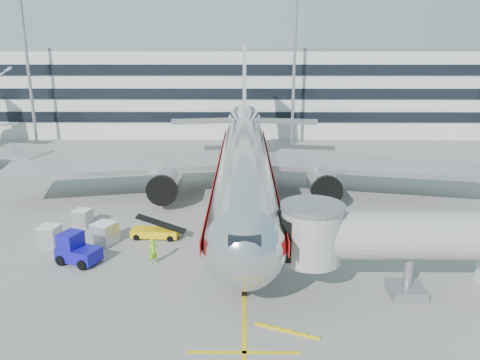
{
  "coord_description": "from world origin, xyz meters",
  "views": [
    {
      "loc": [
        -0.05,
        -35.28,
        15.46
      ],
      "look_at": [
        -0.4,
        5.45,
        4.0
      ],
      "focal_mm": 35.0,
      "sensor_mm": 36.0,
      "label": 1
    }
  ],
  "objects_px": {
    "belt_loader": "(155,232)",
    "baggage_tug": "(76,250)",
    "cargo_container_right": "(83,218)",
    "cargo_container_front": "(105,233)",
    "main_jet": "(244,161)",
    "ramp_worker": "(153,252)",
    "cargo_container_left": "(49,236)"
  },
  "relations": [
    {
      "from": "belt_loader",
      "to": "baggage_tug",
      "type": "xyz_separation_m",
      "value": [
        -5.0,
        -4.76,
        0.45
      ]
    },
    {
      "from": "baggage_tug",
      "to": "cargo_container_right",
      "type": "relative_size",
      "value": 2.1
    },
    {
      "from": "belt_loader",
      "to": "cargo_container_front",
      "type": "bearing_deg",
      "value": -162.91
    },
    {
      "from": "main_jet",
      "to": "cargo_container_left",
      "type": "relative_size",
      "value": 29.91
    },
    {
      "from": "belt_loader",
      "to": "baggage_tug",
      "type": "distance_m",
      "value": 6.92
    },
    {
      "from": "main_jet",
      "to": "baggage_tug",
      "type": "xyz_separation_m",
      "value": [
        -12.54,
        -15.0,
        -3.23
      ]
    },
    {
      "from": "cargo_container_left",
      "to": "main_jet",
      "type": "bearing_deg",
      "value": 36.57
    },
    {
      "from": "main_jet",
      "to": "cargo_container_front",
      "type": "distance_m",
      "value": 16.54
    },
    {
      "from": "cargo_container_right",
      "to": "ramp_worker",
      "type": "height_order",
      "value": "ramp_worker"
    },
    {
      "from": "main_jet",
      "to": "cargo_container_left",
      "type": "distance_m",
      "value": 20.05
    },
    {
      "from": "cargo_container_left",
      "to": "cargo_container_front",
      "type": "distance_m",
      "value": 4.43
    },
    {
      "from": "cargo_container_left",
      "to": "cargo_container_right",
      "type": "xyz_separation_m",
      "value": [
        1.25,
        4.38,
        -0.06
      ]
    },
    {
      "from": "belt_loader",
      "to": "ramp_worker",
      "type": "bearing_deg",
      "value": -81.09
    },
    {
      "from": "cargo_container_front",
      "to": "belt_loader",
      "type": "bearing_deg",
      "value": 17.09
    },
    {
      "from": "main_jet",
      "to": "ramp_worker",
      "type": "bearing_deg",
      "value": -113.98
    },
    {
      "from": "belt_loader",
      "to": "cargo_container_right",
      "type": "xyz_separation_m",
      "value": [
        -7.08,
        2.85,
        0.19
      ]
    },
    {
      "from": "main_jet",
      "to": "cargo_container_front",
      "type": "relative_size",
      "value": 22.88
    },
    {
      "from": "main_jet",
      "to": "cargo_container_left",
      "type": "bearing_deg",
      "value": -143.43
    },
    {
      "from": "cargo_container_right",
      "to": "cargo_container_front",
      "type": "bearing_deg",
      "value": -52.07
    },
    {
      "from": "cargo_container_right",
      "to": "cargo_container_front",
      "type": "xyz_separation_m",
      "value": [
        3.16,
        -4.06,
        0.15
      ]
    },
    {
      "from": "baggage_tug",
      "to": "ramp_worker",
      "type": "height_order",
      "value": "baggage_tug"
    },
    {
      "from": "cargo_container_right",
      "to": "baggage_tug",
      "type": "bearing_deg",
      "value": -74.71
    },
    {
      "from": "main_jet",
      "to": "cargo_container_left",
      "type": "height_order",
      "value": "main_jet"
    },
    {
      "from": "baggage_tug",
      "to": "cargo_container_left",
      "type": "xyz_separation_m",
      "value": [
        -3.33,
        3.23,
        -0.2
      ]
    },
    {
      "from": "ramp_worker",
      "to": "baggage_tug",
      "type": "bearing_deg",
      "value": 136.13
    },
    {
      "from": "main_jet",
      "to": "ramp_worker",
      "type": "relative_size",
      "value": 25.9
    },
    {
      "from": "cargo_container_left",
      "to": "belt_loader",
      "type": "bearing_deg",
      "value": 10.37
    },
    {
      "from": "belt_loader",
      "to": "baggage_tug",
      "type": "bearing_deg",
      "value": -136.44
    },
    {
      "from": "cargo_container_front",
      "to": "cargo_container_left",
      "type": "bearing_deg",
      "value": -175.85
    },
    {
      "from": "belt_loader",
      "to": "cargo_container_left",
      "type": "bearing_deg",
      "value": -169.63
    },
    {
      "from": "belt_loader",
      "to": "baggage_tug",
      "type": "relative_size",
      "value": 1.2
    },
    {
      "from": "main_jet",
      "to": "cargo_container_right",
      "type": "height_order",
      "value": "main_jet"
    }
  ]
}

